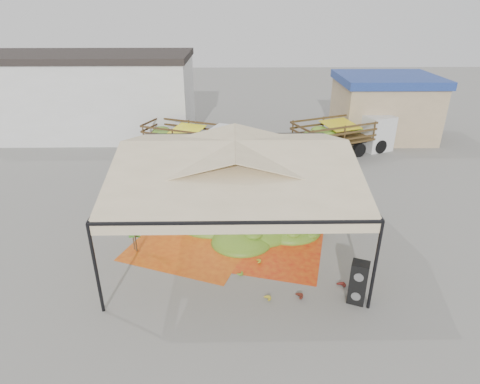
{
  "coord_description": "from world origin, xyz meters",
  "views": [
    {
      "loc": [
        -0.05,
        -13.41,
        8.41
      ],
      "look_at": [
        0.2,
        1.5,
        1.3
      ],
      "focal_mm": 30.0,
      "sensor_mm": 36.0,
      "label": 1
    }
  ],
  "objects_px": {
    "speaker_stack": "(358,283)",
    "truck_right": "(347,132)",
    "banana_heap": "(252,214)",
    "truck_left": "(196,138)",
    "vendor": "(246,164)"
  },
  "relations": [
    {
      "from": "banana_heap",
      "to": "truck_left",
      "type": "height_order",
      "value": "truck_left"
    },
    {
      "from": "banana_heap",
      "to": "truck_right",
      "type": "height_order",
      "value": "truck_right"
    },
    {
      "from": "banana_heap",
      "to": "truck_right",
      "type": "relative_size",
      "value": 0.92
    },
    {
      "from": "banana_heap",
      "to": "vendor",
      "type": "distance_m",
      "value": 4.65
    },
    {
      "from": "speaker_stack",
      "to": "truck_right",
      "type": "relative_size",
      "value": 0.22
    },
    {
      "from": "banana_heap",
      "to": "truck_right",
      "type": "bearing_deg",
      "value": 55.81
    },
    {
      "from": "truck_left",
      "to": "truck_right",
      "type": "xyz_separation_m",
      "value": [
        9.07,
        0.74,
        0.11
      ]
    },
    {
      "from": "speaker_stack",
      "to": "truck_right",
      "type": "height_order",
      "value": "truck_right"
    },
    {
      "from": "banana_heap",
      "to": "speaker_stack",
      "type": "height_order",
      "value": "speaker_stack"
    },
    {
      "from": "speaker_stack",
      "to": "truck_left",
      "type": "xyz_separation_m",
      "value": [
        -5.96,
        12.78,
        0.5
      ]
    },
    {
      "from": "speaker_stack",
      "to": "truck_left",
      "type": "distance_m",
      "value": 14.11
    },
    {
      "from": "vendor",
      "to": "truck_right",
      "type": "xyz_separation_m",
      "value": [
        6.24,
        4.39,
        0.34
      ]
    },
    {
      "from": "banana_heap",
      "to": "truck_left",
      "type": "distance_m",
      "value": 8.81
    },
    {
      "from": "vendor",
      "to": "truck_left",
      "type": "relative_size",
      "value": 0.33
    },
    {
      "from": "vendor",
      "to": "truck_left",
      "type": "distance_m",
      "value": 4.62
    }
  ]
}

